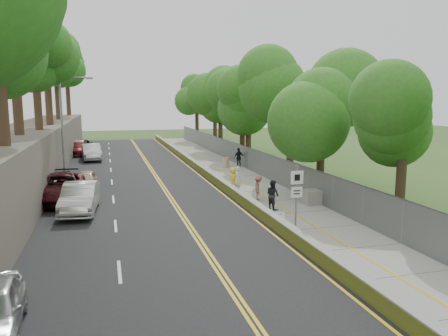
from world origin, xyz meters
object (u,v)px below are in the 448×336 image
at_px(concrete_block, 314,197).
at_px(painter_0, 233,179).
at_px(signpost, 297,191).
at_px(construction_barrel, 226,162).
at_px(car_1, 80,198).
at_px(streetlight, 65,120).
at_px(person_far, 239,157).
at_px(car_2, 61,188).

relative_size(concrete_block, painter_0, 0.81).
distance_m(signpost, concrete_block, 5.83).
xyz_separation_m(construction_barrel, car_1, (-12.00, -13.47, 0.35)).
height_order(signpost, concrete_block, signpost).
distance_m(streetlight, construction_barrel, 14.33).
relative_size(streetlight, person_far, 4.49).
height_order(painter_0, person_far, person_far).
bearing_deg(construction_barrel, streetlight, -168.88).
bearing_deg(construction_barrel, concrete_block, -85.06).
height_order(car_1, car_2, car_2).
distance_m(car_2, painter_0, 11.00).
height_order(signpost, car_2, signpost).
bearing_deg(person_far, painter_0, 56.73).
relative_size(signpost, construction_barrel, 3.42).
relative_size(concrete_block, person_far, 0.72).
relative_size(concrete_block, car_2, 0.22).
bearing_deg(streetlight, painter_0, -33.22).
relative_size(streetlight, car_1, 1.62).
bearing_deg(person_far, signpost, 66.90).
xyz_separation_m(construction_barrel, painter_0, (-2.25, -9.99, 0.34)).
bearing_deg(car_2, construction_barrel, 36.40).
distance_m(signpost, construction_barrel, 19.81).
xyz_separation_m(car_2, person_far, (14.44, 10.13, 0.07)).
xyz_separation_m(streetlight, concrete_block, (14.76, -12.40, -4.16)).
xyz_separation_m(streetlight, car_2, (0.22, -7.65, -3.77)).
relative_size(painter_0, person_far, 0.89).
relative_size(streetlight, concrete_block, 6.20).
distance_m(construction_barrel, person_far, 1.29).
xyz_separation_m(car_1, car_2, (-1.24, 3.18, 0.02)).
relative_size(signpost, concrete_block, 2.40).
bearing_deg(car_1, painter_0, 23.84).
xyz_separation_m(signpost, concrete_block, (3.25, 4.61, -1.48)).
bearing_deg(person_far, concrete_block, 76.46).
bearing_deg(car_2, streetlight, 90.19).
distance_m(signpost, person_far, 19.78).
distance_m(construction_barrel, concrete_block, 15.11).
bearing_deg(signpost, streetlight, 124.08).
distance_m(streetlight, concrete_block, 19.72).
height_order(signpost, painter_0, signpost).
height_order(streetlight, car_1, streetlight).
bearing_deg(car_2, painter_0, 0.13).
bearing_deg(concrete_block, car_1, 173.25).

